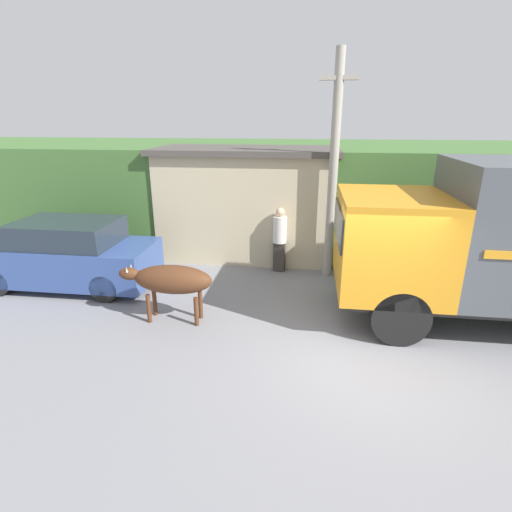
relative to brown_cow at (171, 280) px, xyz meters
name	(u,v)px	position (x,y,z in m)	size (l,w,h in m)	color
ground_plane	(363,354)	(3.81, -0.80, -0.91)	(60.00, 60.00, 0.00)	gray
hillside_embankment	(341,193)	(3.81, 6.55, 0.69)	(32.00, 6.34, 3.20)	#426B33
building_backdrop	(247,202)	(0.89, 4.51, 0.72)	(5.30, 2.70, 3.21)	#C6B793
brown_cow	(171,280)	(0.00, 0.00, 0.00)	(1.96, 0.60, 1.22)	#512D19
parked_suv	(67,255)	(-3.17, 1.42, -0.10)	(4.35, 1.77, 1.68)	#334C8C
pedestrian_on_hill	(280,237)	(1.99, 3.13, 0.07)	(0.41, 0.41, 1.78)	#38332D
utility_pole	(334,166)	(3.30, 3.04, 2.00)	(0.90, 0.23, 5.58)	#9E998E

